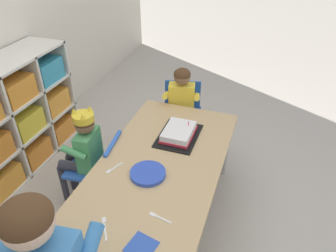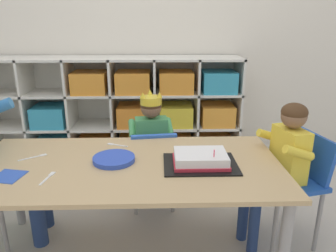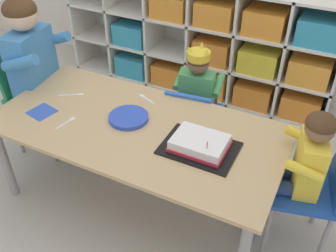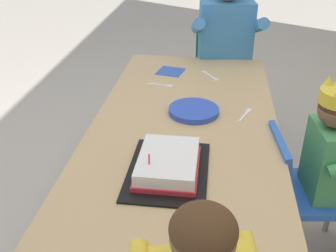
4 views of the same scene
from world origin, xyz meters
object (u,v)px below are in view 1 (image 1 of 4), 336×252
object	(u,v)px
classroom_chair_guest_side	(182,112)
fork_beside_plate_stack	(113,168)
paper_plate_stack	(148,173)
fork_near_cake_tray	(105,227)
activity_table	(157,177)
classroom_chair_blue	(100,166)
child_with_crown	(83,147)
birthday_cake_on_tray	(179,133)
fork_near_child_seat	(159,217)
guest_at_table_side	(181,105)

from	to	relation	value
classroom_chair_guest_side	fork_beside_plate_stack	xyz separation A→B (m)	(-1.00, 0.13, 0.15)
paper_plate_stack	fork_near_cake_tray	xyz separation A→B (m)	(-0.42, 0.06, -0.01)
activity_table	fork_near_cake_tray	size ratio (longest dim) A/B	12.03
classroom_chair_blue	child_with_crown	size ratio (longest dim) A/B	0.71
fork_beside_plate_stack	paper_plate_stack	bearing A→B (deg)	-63.30
birthday_cake_on_tray	fork_near_child_seat	bearing A→B (deg)	-170.61
classroom_chair_blue	fork_beside_plate_stack	world-z (taller)	classroom_chair_blue
classroom_chair_blue	fork_near_cake_tray	xyz separation A→B (m)	(-0.61, -0.39, 0.21)
activity_table	classroom_chair_blue	size ratio (longest dim) A/B	2.71
classroom_chair_blue	birthday_cake_on_tray	bearing A→B (deg)	109.48
activity_table	guest_at_table_side	size ratio (longest dim) A/B	1.87
paper_plate_stack	fork_near_child_seat	bearing A→B (deg)	-148.10
paper_plate_stack	fork_near_cake_tray	size ratio (longest dim) A/B	1.65
birthday_cake_on_tray	fork_beside_plate_stack	size ratio (longest dim) A/B	2.90
paper_plate_stack	child_with_crown	bearing A→B (deg)	72.58
classroom_chair_blue	fork_beside_plate_stack	size ratio (longest dim) A/B	4.58
activity_table	classroom_chair_blue	xyz separation A→B (m)	(0.12, 0.48, -0.15)
fork_near_cake_tray	fork_beside_plate_stack	size ratio (longest dim) A/B	1.03
paper_plate_stack	fork_near_cake_tray	distance (m)	0.43
activity_table	guest_at_table_side	xyz separation A→B (m)	(0.82, 0.09, 0.04)
paper_plate_stack	fork_beside_plate_stack	size ratio (longest dim) A/B	1.71
child_with_crown	fork_near_child_seat	xyz separation A→B (m)	(-0.45, -0.73, 0.06)
birthday_cake_on_tray	guest_at_table_side	bearing A→B (deg)	14.93
paper_plate_stack	fork_near_child_seat	distance (m)	0.33
child_with_crown	fork_near_child_seat	world-z (taller)	child_with_crown
birthday_cake_on_tray	fork_near_cake_tray	xyz separation A→B (m)	(-0.85, 0.12, -0.02)
child_with_crown	guest_at_table_side	xyz separation A→B (m)	(0.71, -0.49, 0.04)
classroom_chair_blue	activity_table	bearing A→B (deg)	69.41
activity_table	fork_beside_plate_stack	bearing A→B (deg)	107.84
classroom_chair_blue	fork_near_cake_tray	bearing A→B (deg)	26.47
birthday_cake_on_tray	activity_table	bearing A→B (deg)	176.11
child_with_crown	classroom_chair_guest_side	xyz separation A→B (m)	(0.80, -0.47, -0.09)
fork_beside_plate_stack	birthday_cake_on_tray	bearing A→B (deg)	-8.85
classroom_chair_guest_side	paper_plate_stack	xyz separation A→B (m)	(-0.98, -0.09, 0.16)
paper_plate_stack	fork_beside_plate_stack	distance (m)	0.22
child_with_crown	paper_plate_stack	distance (m)	0.59
birthday_cake_on_tray	classroom_chair_guest_side	bearing A→B (deg)	14.62
activity_table	fork_near_child_seat	distance (m)	0.37
child_with_crown	paper_plate_stack	size ratio (longest dim) A/B	3.76
guest_at_table_side	fork_near_child_seat	distance (m)	1.18
activity_table	guest_at_table_side	distance (m)	0.82
classroom_chair_guest_side	fork_near_cake_tray	bearing A→B (deg)	-102.09
guest_at_table_side	activity_table	bearing A→B (deg)	-96.61
classroom_chair_blue	guest_at_table_side	world-z (taller)	guest_at_table_side
classroom_chair_guest_side	classroom_chair_blue	bearing A→B (deg)	-127.95
birthday_cake_on_tray	fork_near_cake_tray	world-z (taller)	birthday_cake_on_tray
child_with_crown	classroom_chair_guest_side	distance (m)	0.94
fork_near_child_seat	fork_near_cake_tray	xyz separation A→B (m)	(-0.14, 0.23, -0.00)
activity_table	paper_plate_stack	size ratio (longest dim) A/B	7.28
classroom_chair_blue	paper_plate_stack	bearing A→B (deg)	61.26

